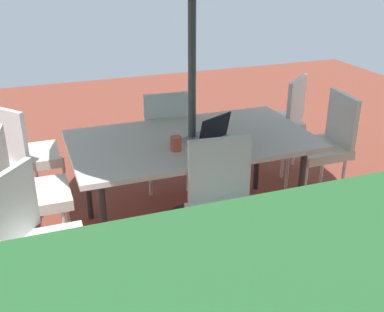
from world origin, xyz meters
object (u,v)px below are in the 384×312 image
object	(u,v)px
chair_east	(27,189)
chair_south	(166,134)
chair_southwest	(280,118)
chair_southeast	(24,152)
chair_west	(324,142)
chair_north	(226,206)
laptop	(208,134)
cup	(176,144)
dining_table	(192,144)
chair_northeast	(37,242)

from	to	relation	value
chair_east	chair_south	xyz separation A→B (m)	(-1.25, -0.71, 0.00)
chair_southwest	chair_southeast	bearing A→B (deg)	-39.65
chair_west	chair_east	world-z (taller)	same
chair_southeast	chair_north	size ratio (longest dim) A/B	1.00
chair_south	chair_north	bearing A→B (deg)	93.39
chair_southwest	laptop	distance (m)	1.38
chair_southwest	cup	xyz separation A→B (m)	(1.40, 0.89, 0.26)
dining_table	cup	size ratio (longest dim) A/B	17.88
chair_east	chair_north	bearing A→B (deg)	-111.68
chair_southeast	chair_east	xyz separation A→B (m)	(0.01, 0.70, 0.00)
chair_southwest	laptop	xyz separation A→B (m)	(1.10, 0.78, 0.26)
chair_west	dining_table	bearing A→B (deg)	-83.72
chair_north	cup	world-z (taller)	chair_north
chair_west	chair_south	world-z (taller)	same
chair_northeast	chair_east	distance (m)	0.71
chair_north	chair_south	bearing A→B (deg)	94.13
chair_east	laptop	bearing A→B (deg)	-84.64
laptop	cup	distance (m)	0.31
chair_northeast	chair_south	bearing A→B (deg)	-2.48
chair_west	cup	bearing A→B (deg)	-76.37
dining_table	laptop	xyz separation A→B (m)	(-0.10, 0.08, 0.10)
chair_southeast	chair_west	bearing A→B (deg)	-144.72
chair_southwest	chair_north	bearing A→B (deg)	9.17
chair_east	chair_west	bearing A→B (deg)	-81.23
cup	chair_northeast	bearing A→B (deg)	27.59
dining_table	chair_south	xyz separation A→B (m)	(0.01, -0.69, -0.16)
chair_north	chair_east	distance (m)	1.42
chair_southwest	chair_south	size ratio (longest dim) A/B	1.00
chair_east	laptop	xyz separation A→B (m)	(-1.35, 0.07, 0.26)
chair_east	laptop	distance (m)	1.38
dining_table	chair_southeast	xyz separation A→B (m)	(1.25, -0.68, -0.16)
chair_southwest	cup	distance (m)	1.68
chair_north	chair_east	world-z (taller)	same
chair_east	chair_south	world-z (taller)	same
chair_south	chair_east	bearing A→B (deg)	33.68
dining_table	chair_north	size ratio (longest dim) A/B	1.91
chair_east	chair_southeast	bearing A→B (deg)	7.37
chair_south	cup	bearing A→B (deg)	82.13
chair_southeast	dining_table	bearing A→B (deg)	-158.32
chair_south	chair_west	bearing A→B (deg)	155.65
chair_west	laptop	world-z (taller)	same
chair_west	chair_northeast	size ratio (longest dim) A/B	1.00
chair_northeast	chair_south	xyz separation A→B (m)	(-1.22, -1.42, 0.00)
chair_northeast	chair_east	size ratio (longest dim) A/B	1.00
chair_southeast	chair_northeast	bearing A→B (deg)	141.11
chair_southeast	chair_south	bearing A→B (deg)	-129.31
dining_table	chair_south	bearing A→B (deg)	-89.42
chair_southeast	cup	xyz separation A→B (m)	(-1.05, 0.87, 0.26)
chair_southwest	dining_table	bearing A→B (deg)	-9.81
chair_southwest	chair_northeast	size ratio (longest dim) A/B	1.00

